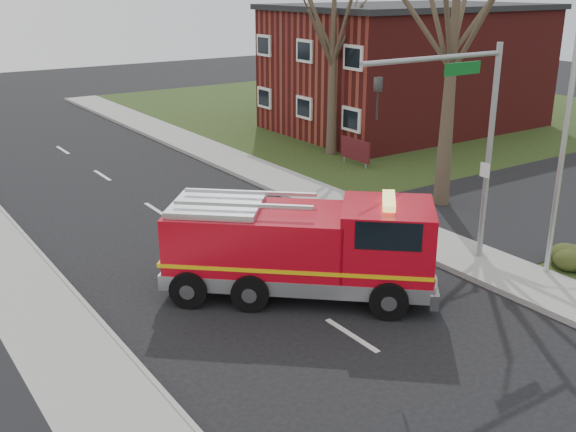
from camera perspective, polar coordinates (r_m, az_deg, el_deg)
ground at (r=17.32m, az=5.41°, el=-10.04°), size 120.00×120.00×0.00m
sidewalk_right at (r=21.42m, az=18.35°, el=-4.81°), size 2.40×80.00×0.15m
sidewalk_left at (r=14.67m, az=-14.42°, el=-16.23°), size 2.40×80.00×0.15m
brick_building at (r=41.52m, az=10.10°, el=12.30°), size 15.40×10.40×7.25m
health_center_sign at (r=32.35m, az=5.72°, el=5.59°), size 0.12×2.00×1.40m
bare_tree_near at (r=26.09m, az=14.00°, el=16.41°), size 6.00×6.00×12.00m
bare_tree_far at (r=33.76m, az=3.90°, el=15.84°), size 5.25×5.25×10.50m
traffic_signal_mast at (r=20.22m, az=14.63°, el=7.96°), size 5.29×0.18×6.80m
streetlight_pole at (r=20.59m, az=22.37°, el=6.89°), size 1.48×0.16×8.40m
fire_engine at (r=18.86m, az=1.25°, el=-2.88°), size 7.17×6.77×2.97m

